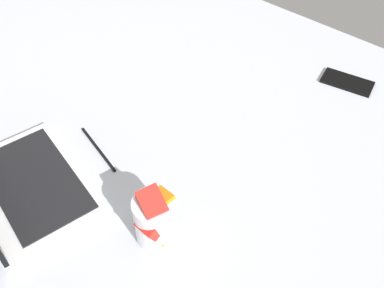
# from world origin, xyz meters

# --- Properties ---
(bed_mattress) EXTENTS (1.80, 1.40, 0.18)m
(bed_mattress) POSITION_xyz_m (0.00, 0.00, 0.09)
(bed_mattress) COLOR #B7BCC6
(bed_mattress) RESTS_ON ground
(laptop) EXTENTS (0.38, 0.30, 0.23)m
(laptop) POSITION_xyz_m (-0.07, 0.36, 0.22)
(laptop) COLOR silver
(laptop) RESTS_ON bed_mattress
(snack_cup) EXTENTS (0.09, 0.10, 0.14)m
(snack_cup) POSITION_xyz_m (-0.37, 0.23, 0.24)
(snack_cup) COLOR silver
(snack_cup) RESTS_ON bed_mattress
(cell_phone) EXTENTS (0.15, 0.09, 0.01)m
(cell_phone) POSITION_xyz_m (-0.45, -0.47, 0.18)
(cell_phone) COLOR black
(cell_phone) RESTS_ON bed_mattress
(charger_cable) EXTENTS (0.17, 0.05, 0.01)m
(charger_cable) POSITION_xyz_m (-0.10, 0.15, 0.18)
(charger_cable) COLOR black
(charger_cable) RESTS_ON bed_mattress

